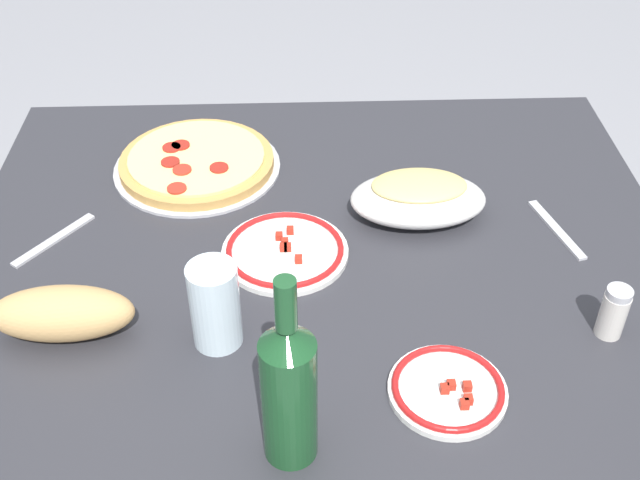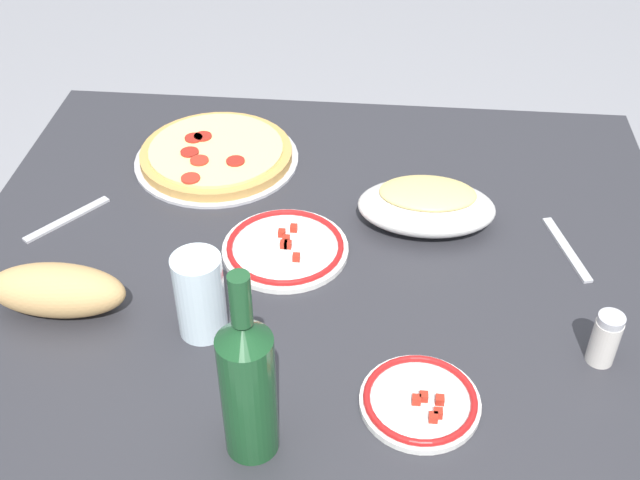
% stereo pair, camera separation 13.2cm
% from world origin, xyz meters
% --- Properties ---
extents(dining_table, '(1.22, 1.03, 0.75)m').
position_xyz_m(dining_table, '(0.00, 0.00, 0.64)').
color(dining_table, '#2D2D33').
rests_on(dining_table, ground).
extents(pepperoni_pizza, '(0.32, 0.32, 0.03)m').
position_xyz_m(pepperoni_pizza, '(0.23, -0.26, 0.77)').
color(pepperoni_pizza, '#B7B7BC').
rests_on(pepperoni_pizza, dining_table).
extents(baked_pasta_dish, '(0.24, 0.15, 0.08)m').
position_xyz_m(baked_pasta_dish, '(-0.18, -0.10, 0.79)').
color(baked_pasta_dish, white).
rests_on(baked_pasta_dish, dining_table).
extents(wine_bottle, '(0.07, 0.07, 0.29)m').
position_xyz_m(wine_bottle, '(0.05, 0.39, 0.87)').
color(wine_bottle, '#194723').
rests_on(wine_bottle, dining_table).
extents(water_glass, '(0.07, 0.07, 0.14)m').
position_xyz_m(water_glass, '(0.16, 0.19, 0.82)').
color(water_glass, silver).
rests_on(water_glass, dining_table).
extents(side_plate_near, '(0.17, 0.17, 0.02)m').
position_xyz_m(side_plate_near, '(-0.17, 0.31, 0.76)').
color(side_plate_near, white).
rests_on(side_plate_near, dining_table).
extents(side_plate_far, '(0.21, 0.21, 0.02)m').
position_xyz_m(side_plate_far, '(0.06, -0.00, 0.76)').
color(side_plate_far, white).
rests_on(side_plate_far, dining_table).
extents(bread_loaf, '(0.21, 0.09, 0.08)m').
position_xyz_m(bread_loaf, '(0.39, 0.17, 0.79)').
color(bread_loaf, tan).
rests_on(bread_loaf, dining_table).
extents(spice_shaker, '(0.04, 0.04, 0.09)m').
position_xyz_m(spice_shaker, '(-0.43, 0.20, 0.80)').
color(spice_shaker, silver).
rests_on(spice_shaker, dining_table).
extents(fork_left, '(0.06, 0.17, 0.00)m').
position_xyz_m(fork_left, '(-0.42, -0.05, 0.76)').
color(fork_left, '#B7B7BC').
rests_on(fork_left, dining_table).
extents(fork_right, '(0.12, 0.14, 0.00)m').
position_xyz_m(fork_right, '(0.46, -0.05, 0.76)').
color(fork_right, '#B7B7BC').
rests_on(fork_right, dining_table).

